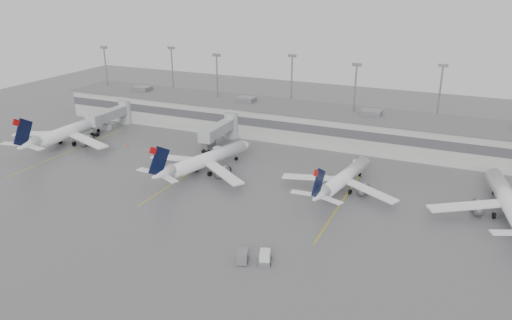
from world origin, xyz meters
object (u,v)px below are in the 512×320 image
at_px(jet_far_right, 509,202).
at_px(baggage_tug, 265,258).
at_px(jet_mid_left, 204,160).
at_px(jet_mid_right, 343,178).
at_px(jet_far_left, 67,132).

height_order(jet_far_right, baggage_tug, jet_far_right).
bearing_deg(jet_mid_left, jet_mid_right, 20.73).
bearing_deg(jet_mid_right, jet_mid_left, -166.02).
bearing_deg(baggage_tug, jet_mid_left, 114.40).
distance_m(jet_mid_left, baggage_tug, 39.06).
relative_size(jet_mid_right, baggage_tug, 8.44).
distance_m(jet_far_right, baggage_tug, 46.42).
relative_size(jet_far_left, jet_mid_left, 1.12).
xyz_separation_m(jet_mid_right, baggage_tug, (-3.82, -31.12, -2.08)).
relative_size(jet_far_left, baggage_tug, 10.19).
relative_size(jet_far_right, baggage_tug, 9.67).
bearing_deg(baggage_tug, jet_far_left, 136.50).
xyz_separation_m(jet_far_left, jet_mid_left, (42.38, -3.39, -0.29)).
bearing_deg(jet_far_left, jet_mid_right, -1.36).
distance_m(jet_far_left, jet_mid_right, 72.87).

